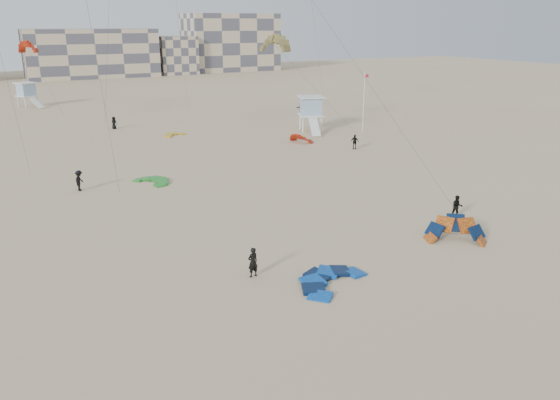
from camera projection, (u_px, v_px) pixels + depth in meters
name	position (u px, v px, depth m)	size (l,w,h in m)	color
ground	(325.00, 287.00, 28.87)	(320.00, 320.00, 0.00)	tan
kite_ground_blue	(331.00, 283.00, 29.32)	(4.03, 4.19, 0.65)	blue
kite_ground_orange	(455.00, 241.00, 34.99)	(3.83, 2.93, 2.50)	orange
kite_ground_green	(152.00, 182.00, 47.83)	(3.24, 3.43, 0.52)	green
kite_ground_red_far	(301.00, 142.00, 64.12)	(2.89, 2.59, 1.63)	#B4180D
kite_ground_yellow	(174.00, 136.00, 67.87)	(2.70, 2.84, 0.38)	yellow
kitesurfer_main	(253.00, 262.00, 29.81)	(0.63, 0.41, 1.71)	black
kitesurfer_b	(457.00, 207.00, 38.94)	(0.80, 0.62, 1.65)	black
kitesurfer_c	(79.00, 181.00, 45.24)	(1.12, 0.65, 1.74)	black
kitesurfer_d	(355.00, 142.00, 60.30)	(0.95, 0.40, 1.63)	black
kitesurfer_e	(114.00, 123.00, 71.91)	(0.79, 0.52, 1.62)	black
kitesurfer_f	(301.00, 109.00, 83.39)	(1.64, 0.52, 1.77)	black
kite_fly_olive	(275.00, 45.00, 64.90)	(8.80, 11.70, 11.42)	brown
kite_fly_red	(28.00, 48.00, 76.58)	(5.38, 6.62, 10.21)	#B4180D
lifeguard_tower_near	(311.00, 114.00, 70.31)	(4.06, 6.59, 4.44)	white
lifeguard_tower_far	(27.00, 95.00, 90.62)	(3.80, 6.00, 4.00)	white
flagpole	(364.00, 101.00, 68.97)	(0.61, 0.09, 7.52)	white
condo_mid	(91.00, 53.00, 140.99)	(32.00, 16.00, 12.00)	#C5B191
condo_east	(230.00, 42.00, 159.70)	(26.00, 14.00, 16.00)	#C5B191
condo_fill_right	(176.00, 55.00, 149.32)	(10.00, 10.00, 10.00)	#C5B191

